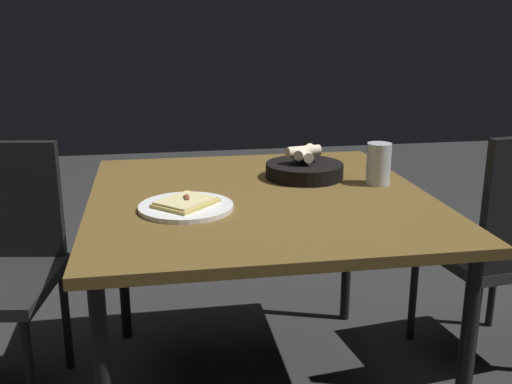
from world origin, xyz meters
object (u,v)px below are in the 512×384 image
object	(u,v)px
dining_table	(260,211)
bread_basket	(304,168)
beer_glass	(378,166)
pizza_plate	(186,206)
chair_far	(509,238)

from	to	relation	value
dining_table	bread_basket	xyz separation A→B (m)	(-0.19, -0.18, 0.09)
dining_table	bread_basket	size ratio (longest dim) A/B	4.16
bread_basket	beer_glass	xyz separation A→B (m)	(-0.22, 0.12, 0.03)
pizza_plate	dining_table	bearing A→B (deg)	-154.09
dining_table	chair_far	size ratio (longest dim) A/B	1.23
pizza_plate	beer_glass	world-z (taller)	beer_glass
bread_basket	beer_glass	distance (m)	0.25
bread_basket	dining_table	bearing A→B (deg)	43.36
pizza_plate	bread_basket	size ratio (longest dim) A/B	1.03
beer_glass	chair_far	distance (m)	0.56
chair_far	dining_table	bearing A→B (deg)	2.03
chair_far	beer_glass	bearing A→B (deg)	-2.27
beer_glass	bread_basket	bearing A→B (deg)	-29.54
pizza_plate	chair_far	xyz separation A→B (m)	(-1.14, -0.15, -0.23)
pizza_plate	chair_far	bearing A→B (deg)	-172.63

